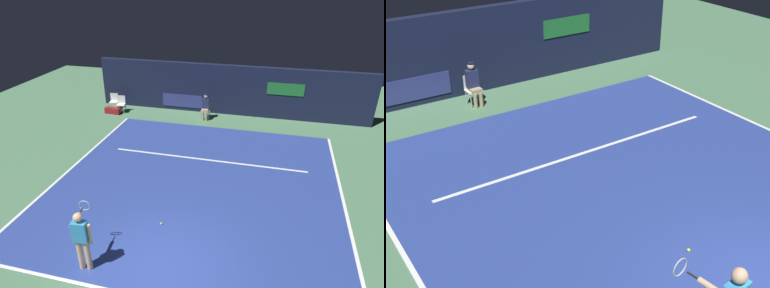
# 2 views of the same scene
# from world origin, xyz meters

# --- Properties ---
(ground_plane) EXTENTS (29.00, 29.00, 0.00)m
(ground_plane) POSITION_xyz_m (0.00, 4.06, 0.00)
(ground_plane) COLOR #4C7A56
(court_surface) EXTENTS (9.97, 10.11, 0.01)m
(court_surface) POSITION_xyz_m (0.00, 4.06, 0.01)
(court_surface) COLOR navy
(court_surface) RESTS_ON ground
(line_sideline_right) EXTENTS (0.10, 10.11, 0.01)m
(line_sideline_right) POSITION_xyz_m (-4.93, 4.06, 0.01)
(line_sideline_right) COLOR white
(line_sideline_right) RESTS_ON court_surface
(line_service) EXTENTS (7.78, 0.10, 0.01)m
(line_service) POSITION_xyz_m (0.00, 5.83, 0.01)
(line_service) COLOR white
(line_service) RESTS_ON court_surface
(back_wall) EXTENTS (14.19, 0.33, 2.60)m
(back_wall) POSITION_xyz_m (-0.00, 11.16, 1.30)
(back_wall) COLOR #141933
(back_wall) RESTS_ON ground
(line_judge_on_chair) EXTENTS (0.45, 0.54, 1.32)m
(line_judge_on_chair) POSITION_xyz_m (-1.00, 10.10, 0.69)
(line_judge_on_chair) COLOR white
(line_judge_on_chair) RESTS_ON ground
(tennis_ball) EXTENTS (0.07, 0.07, 0.07)m
(tennis_ball) POSITION_xyz_m (-0.50, 1.61, 0.05)
(tennis_ball) COLOR #CCE033
(tennis_ball) RESTS_ON court_surface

